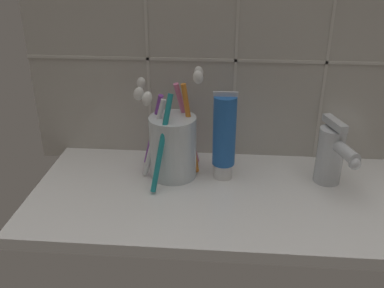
# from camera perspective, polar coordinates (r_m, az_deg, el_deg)

# --- Properties ---
(sink_counter) EXTENTS (0.63, 0.30, 0.02)m
(sink_counter) POSITION_cam_1_polar(r_m,az_deg,el_deg) (0.72, 4.16, -7.12)
(sink_counter) COLOR white
(sink_counter) RESTS_ON ground
(tile_wall_backsplash) EXTENTS (0.73, 0.02, 0.54)m
(tile_wall_backsplash) POSITION_cam_1_polar(r_m,az_deg,el_deg) (0.77, 4.99, 15.90)
(tile_wall_backsplash) COLOR #B7B2A8
(tile_wall_backsplash) RESTS_ON ground
(toothbrush_cup) EXTENTS (0.12, 0.15, 0.19)m
(toothbrush_cup) POSITION_cam_1_polar(r_m,az_deg,el_deg) (0.74, -2.49, -0.02)
(toothbrush_cup) COLOR silver
(toothbrush_cup) RESTS_ON sink_counter
(toothpaste_tube) EXTENTS (0.04, 0.04, 0.16)m
(toothpaste_tube) POSITION_cam_1_polar(r_m,az_deg,el_deg) (0.72, 4.68, 1.02)
(toothpaste_tube) COLOR white
(toothpaste_tube) RESTS_ON sink_counter
(sink_faucet) EXTENTS (0.05, 0.11, 0.11)m
(sink_faucet) POSITION_cam_1_polar(r_m,az_deg,el_deg) (0.75, 18.31, -1.25)
(sink_faucet) COLOR silver
(sink_faucet) RESTS_ON sink_counter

